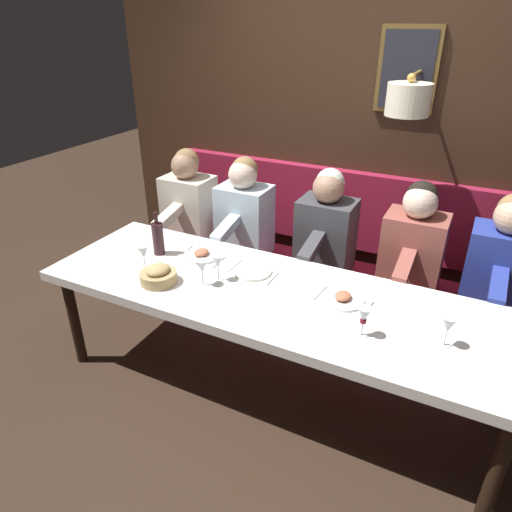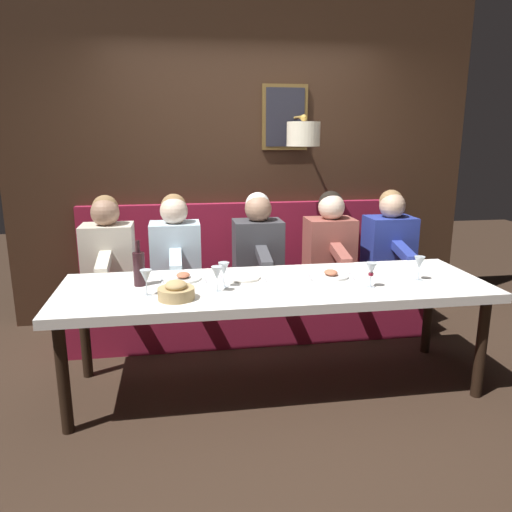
# 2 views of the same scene
# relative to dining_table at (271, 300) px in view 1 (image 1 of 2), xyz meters

# --- Properties ---
(ground_plane) EXTENTS (12.00, 12.00, 0.00)m
(ground_plane) POSITION_rel_dining_table_xyz_m (0.00, 0.00, -0.68)
(ground_plane) COLOR #332319
(dining_table) EXTENTS (0.90, 2.80, 0.74)m
(dining_table) POSITION_rel_dining_table_xyz_m (0.00, 0.00, 0.00)
(dining_table) COLOR white
(dining_table) RESTS_ON ground_plane
(banquette_bench) EXTENTS (0.52, 3.00, 0.45)m
(banquette_bench) POSITION_rel_dining_table_xyz_m (0.89, 0.00, -0.46)
(banquette_bench) COLOR maroon
(banquette_bench) RESTS_ON ground_plane
(back_wall_panel) EXTENTS (0.59, 4.20, 2.90)m
(back_wall_panel) POSITION_rel_dining_table_xyz_m (1.46, -0.01, 0.68)
(back_wall_panel) COLOR #382316
(back_wall_panel) RESTS_ON ground_plane
(diner_nearest) EXTENTS (0.60, 0.40, 0.79)m
(diner_nearest) POSITION_rel_dining_table_xyz_m (0.88, -1.18, 0.14)
(diner_nearest) COLOR #283893
(diner_nearest) RESTS_ON banquette_bench
(diner_near) EXTENTS (0.60, 0.40, 0.79)m
(diner_near) POSITION_rel_dining_table_xyz_m (0.88, -0.65, 0.14)
(diner_near) COLOR #934C42
(diner_near) RESTS_ON banquette_bench
(diner_middle) EXTENTS (0.60, 0.40, 0.79)m
(diner_middle) POSITION_rel_dining_table_xyz_m (0.88, -0.03, 0.14)
(diner_middle) COLOR #3D3D42
(diner_middle) RESTS_ON banquette_bench
(diner_far) EXTENTS (0.60, 0.40, 0.79)m
(diner_far) POSITION_rel_dining_table_xyz_m (0.88, 0.65, 0.14)
(diner_far) COLOR silver
(diner_far) RESTS_ON banquette_bench
(diner_farthest) EXTENTS (0.60, 0.40, 0.79)m
(diner_farthest) POSITION_rel_dining_table_xyz_m (0.88, 1.18, 0.14)
(diner_farthest) COLOR beige
(diner_farthest) RESTS_ON banquette_bench
(place_setting_0) EXTENTS (0.24, 0.31, 0.05)m
(place_setting_0) POSITION_rel_dining_table_xyz_m (0.19, 0.60, 0.07)
(place_setting_0) COLOR silver
(place_setting_0) RESTS_ON dining_table
(place_setting_1) EXTENTS (0.24, 0.33, 0.05)m
(place_setting_1) POSITION_rel_dining_table_xyz_m (0.09, -0.41, 0.07)
(place_setting_1) COLOR white
(place_setting_1) RESTS_ON dining_table
(place_setting_2) EXTENTS (0.24, 0.31, 0.01)m
(place_setting_2) POSITION_rel_dining_table_xyz_m (0.15, 0.20, 0.07)
(place_setting_2) COLOR silver
(place_setting_2) RESTS_ON dining_table
(wine_glass_0) EXTENTS (0.07, 0.07, 0.16)m
(wine_glass_0) POSITION_rel_dining_table_xyz_m (-0.02, 0.34, 0.18)
(wine_glass_0) COLOR silver
(wine_glass_0) RESTS_ON dining_table
(wine_glass_1) EXTENTS (0.07, 0.07, 0.16)m
(wine_glass_1) POSITION_rel_dining_table_xyz_m (-0.07, -0.97, 0.18)
(wine_glass_1) COLOR silver
(wine_glass_1) RESTS_ON dining_table
(wine_glass_2) EXTENTS (0.07, 0.07, 0.16)m
(wine_glass_2) POSITION_rel_dining_table_xyz_m (-0.12, 0.82, 0.18)
(wine_glass_2) COLOR silver
(wine_glass_2) RESTS_ON dining_table
(wine_glass_3) EXTENTS (0.07, 0.07, 0.16)m
(wine_glass_3) POSITION_rel_dining_table_xyz_m (-0.12, 0.39, 0.18)
(wine_glass_3) COLOR silver
(wine_glass_3) RESTS_ON dining_table
(wine_glass_4) EXTENTS (0.07, 0.07, 0.16)m
(wine_glass_4) POSITION_rel_dining_table_xyz_m (-0.18, -0.59, 0.18)
(wine_glass_4) COLOR silver
(wine_glass_4) RESTS_ON dining_table
(wine_bottle) EXTENTS (0.08, 0.08, 0.30)m
(wine_bottle) POSITION_rel_dining_table_xyz_m (0.10, 0.88, 0.18)
(wine_bottle) COLOR #33191E
(wine_bottle) RESTS_ON dining_table
(bread_bowl) EXTENTS (0.22, 0.22, 0.12)m
(bread_bowl) POSITION_rel_dining_table_xyz_m (-0.21, 0.65, 0.11)
(bread_bowl) COLOR tan
(bread_bowl) RESTS_ON dining_table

